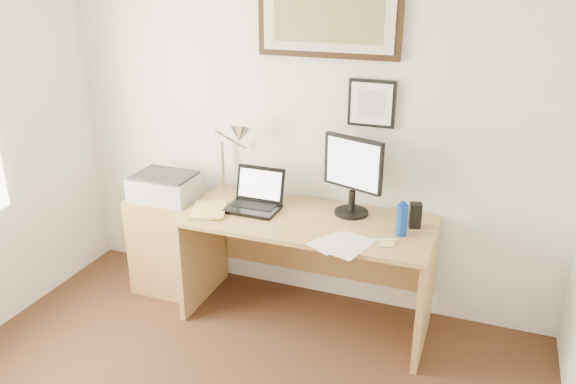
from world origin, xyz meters
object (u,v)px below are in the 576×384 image
at_px(book, 193,210).
at_px(printer, 165,186).
at_px(water_bottle, 402,220).
at_px(desk, 311,246).
at_px(lcd_monitor, 353,172).
at_px(side_cabinet, 171,243).
at_px(laptop, 255,200).

xyz_separation_m(book, printer, (-0.32, 0.19, 0.06)).
bearing_deg(water_bottle, desk, 169.98).
bearing_deg(lcd_monitor, side_cabinet, -174.75).
bearing_deg(lcd_monitor, laptop, -169.01).
xyz_separation_m(water_bottle, printer, (-1.66, 0.05, -0.03)).
bearing_deg(book, printer, 149.52).
xyz_separation_m(water_bottle, book, (-1.34, -0.14, -0.09)).
bearing_deg(water_bottle, laptop, 175.94).
bearing_deg(desk, book, -161.95).
height_order(water_bottle, printer, water_bottle).
xyz_separation_m(book, desk, (0.74, 0.24, -0.25)).
xyz_separation_m(lcd_monitor, printer, (-1.31, -0.14, -0.22)).
height_order(lcd_monitor, printer, lcd_monitor).
xyz_separation_m(desk, laptop, (-0.38, -0.04, 0.29)).
relative_size(side_cabinet, water_bottle, 3.76).
distance_m(water_bottle, laptop, 0.99).
bearing_deg(side_cabinet, water_bottle, -2.42).
relative_size(desk, lcd_monitor, 3.08).
bearing_deg(desk, laptop, -174.64).
distance_m(desk, laptop, 0.48).
distance_m(desk, lcd_monitor, 0.58).
relative_size(water_bottle, laptop, 0.57).
distance_m(lcd_monitor, printer, 1.33).
xyz_separation_m(book, lcd_monitor, (0.98, 0.33, 0.28)).
bearing_deg(water_bottle, printer, 178.16).
height_order(water_bottle, lcd_monitor, lcd_monitor).
relative_size(water_bottle, printer, 0.44).
bearing_deg(side_cabinet, printer, -77.46).
xyz_separation_m(water_bottle, laptop, (-0.98, 0.07, -0.04)).
distance_m(book, printer, 0.38).
distance_m(water_bottle, book, 1.35).
relative_size(side_cabinet, lcd_monitor, 1.40).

